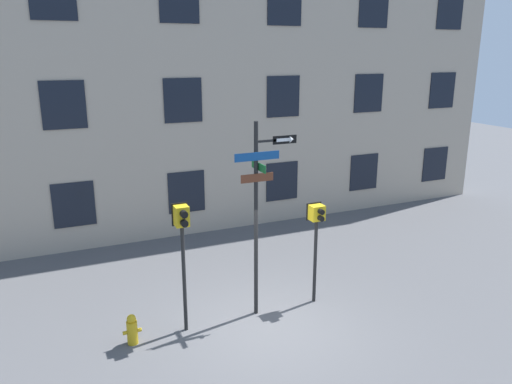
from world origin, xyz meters
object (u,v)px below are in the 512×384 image
object	(u,v)px
pedestrian_signal_left	(182,234)
fire_hydrant	(132,330)
pedestrian_signal_right	(316,226)
street_sign_pole	(259,203)

from	to	relation	value
pedestrian_signal_left	fire_hydrant	world-z (taller)	pedestrian_signal_left
pedestrian_signal_left	pedestrian_signal_right	xyz separation A→B (m)	(3.18, 0.02, -0.28)
street_sign_pole	pedestrian_signal_right	size ratio (longest dim) A/B	1.80
street_sign_pole	pedestrian_signal_left	distance (m)	1.80
street_sign_pole	fire_hydrant	xyz separation A→B (m)	(-2.90, -0.11, -2.31)
street_sign_pole	fire_hydrant	size ratio (longest dim) A/B	6.73
pedestrian_signal_right	fire_hydrant	bearing A→B (deg)	-178.99
street_sign_pole	pedestrian_signal_right	xyz separation A→B (m)	(1.43, -0.04, -0.71)
pedestrian_signal_right	pedestrian_signal_left	bearing A→B (deg)	-179.72
pedestrian_signal_left	fire_hydrant	bearing A→B (deg)	-177.00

